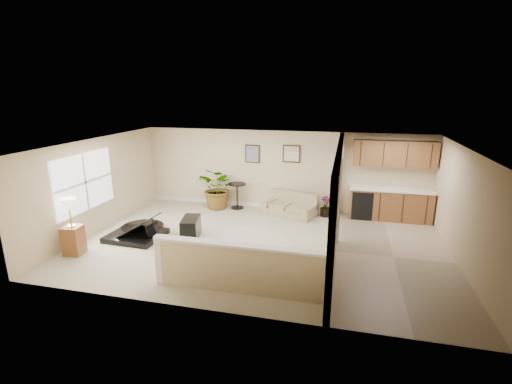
% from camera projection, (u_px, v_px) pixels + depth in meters
% --- Properties ---
extents(floor, '(9.00, 9.00, 0.00)m').
position_uv_depth(floor, '(260.00, 244.00, 9.25)').
color(floor, tan).
rests_on(floor, ground).
extents(back_wall, '(9.00, 0.04, 2.50)m').
position_uv_depth(back_wall, '(282.00, 171.00, 11.72)').
color(back_wall, '#C7B088').
rests_on(back_wall, floor).
extents(front_wall, '(9.00, 0.04, 2.50)m').
position_uv_depth(front_wall, '(219.00, 245.00, 6.10)').
color(front_wall, '#C7B088').
rests_on(front_wall, floor).
extents(left_wall, '(0.04, 6.00, 2.50)m').
position_uv_depth(left_wall, '(97.00, 185.00, 9.94)').
color(left_wall, '#C7B088').
rests_on(left_wall, floor).
extents(right_wall, '(0.04, 6.00, 2.50)m').
position_uv_depth(right_wall, '(466.00, 210.00, 7.88)').
color(right_wall, '#C7B088').
rests_on(right_wall, floor).
extents(ceiling, '(9.00, 6.00, 0.04)m').
position_uv_depth(ceiling, '(261.00, 144.00, 8.58)').
color(ceiling, silver).
rests_on(ceiling, back_wall).
extents(kitchen_vinyl, '(2.70, 6.00, 0.01)m').
position_uv_depth(kitchen_vinyl, '(393.00, 257.00, 8.53)').
color(kitchen_vinyl, tan).
rests_on(kitchen_vinyl, floor).
extents(interior_partition, '(0.18, 5.99, 2.50)m').
position_uv_depth(interior_partition, '(337.00, 200.00, 8.74)').
color(interior_partition, '#C7B088').
rests_on(interior_partition, floor).
extents(pony_half_wall, '(3.42, 0.22, 1.00)m').
position_uv_depth(pony_half_wall, '(236.00, 267.00, 6.94)').
color(pony_half_wall, '#C7B088').
rests_on(pony_half_wall, floor).
extents(left_window, '(0.05, 2.15, 1.45)m').
position_uv_depth(left_window, '(84.00, 182.00, 9.41)').
color(left_window, white).
rests_on(left_window, left_wall).
extents(wall_art_left, '(0.48, 0.04, 0.58)m').
position_uv_depth(wall_art_left, '(252.00, 154.00, 11.77)').
color(wall_art_left, '#342613').
rests_on(wall_art_left, back_wall).
extents(wall_mirror, '(0.55, 0.04, 0.55)m').
position_uv_depth(wall_mirror, '(291.00, 154.00, 11.48)').
color(wall_mirror, '#342613').
rests_on(wall_mirror, back_wall).
extents(kitchen_cabinets, '(2.36, 0.65, 2.33)m').
position_uv_depth(kitchen_cabinets, '(387.00, 191.00, 10.84)').
color(kitchen_cabinets, brown).
rests_on(kitchen_cabinets, floor).
extents(piano, '(1.62, 1.68, 1.26)m').
position_uv_depth(piano, '(136.00, 217.00, 9.61)').
color(piano, black).
rests_on(piano, floor).
extents(piano_bench, '(0.58, 0.88, 0.54)m').
position_uv_depth(piano_bench, '(191.00, 228.00, 9.58)').
color(piano_bench, black).
rests_on(piano_bench, floor).
extents(loveseat, '(1.81, 1.34, 0.88)m').
position_uv_depth(loveseat, '(290.00, 204.00, 11.36)').
color(loveseat, tan).
rests_on(loveseat, floor).
extents(accent_table, '(0.57, 0.57, 0.83)m').
position_uv_depth(accent_table, '(237.00, 192.00, 11.90)').
color(accent_table, black).
rests_on(accent_table, floor).
extents(palm_plant, '(1.55, 1.47, 1.36)m').
position_uv_depth(palm_plant, '(219.00, 188.00, 11.85)').
color(palm_plant, black).
rests_on(palm_plant, floor).
extents(small_plant, '(0.44, 0.44, 0.61)m').
position_uv_depth(small_plant, '(326.00, 208.00, 11.23)').
color(small_plant, black).
rests_on(small_plant, floor).
extents(lamp_stand, '(0.44, 0.44, 1.35)m').
position_uv_depth(lamp_stand, '(72.00, 231.00, 8.56)').
color(lamp_stand, brown).
rests_on(lamp_stand, floor).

